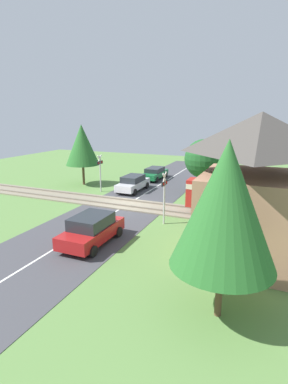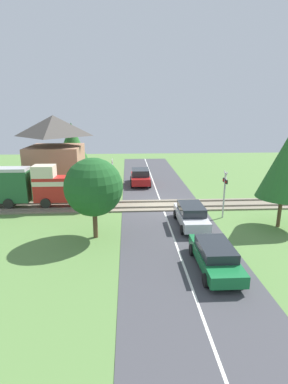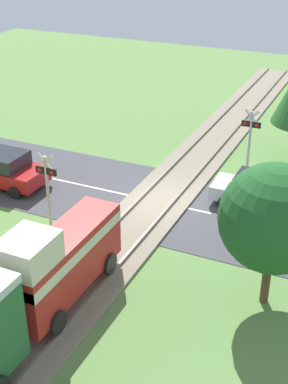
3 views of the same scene
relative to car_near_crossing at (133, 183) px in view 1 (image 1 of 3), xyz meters
name	(u,v)px [view 1 (image 1 of 3)]	position (x,y,z in m)	size (l,w,h in m)	color
ground_plane	(127,205)	(4.27, 1.44, -0.77)	(60.00, 60.00, 0.00)	#5B8442
road_surface	(127,205)	(4.27, 1.44, -0.76)	(48.00, 6.40, 0.02)	#424247
track_bed	(127,204)	(4.27, 1.44, -0.70)	(2.80, 48.00, 0.24)	gray
car_near_crossing	(133,183)	(0.00, 0.00, 0.00)	(4.38, 1.84, 1.46)	silver
car_far_side	(92,229)	(11.56, 2.88, 0.07)	(4.23, 2.04, 1.62)	#A81919
car_behind_queue	(155,173)	(-5.66, 0.00, -0.06)	(4.53, 1.83, 1.31)	#197038
crossing_signal_west_approach	(100,168)	(1.41, -2.62, 1.40)	(0.90, 0.18, 3.42)	#B7B7B7
crossing_signal_east_approach	(164,191)	(7.13, 5.50, 1.40)	(0.90, 0.18, 3.42)	#B7B7B7
station_building	(255,190)	(10.06, 10.97, 2.69)	(5.41, 5.20, 7.02)	#AD7A5B
pedestrian_by_station	(250,221)	(6.50, 10.75, -0.05)	(0.39, 0.39, 1.57)	#B2282D
tree_by_station	(225,205)	(15.06, 10.27, 3.29)	(3.52, 3.52, 6.17)	brown
tree_roadside_hedge	(204,159)	(-1.57, 6.17, 2.38)	(3.43, 3.43, 4.87)	brown
tree_beyond_track	(82,145)	(-0.51, -5.75, 3.24)	(3.32, 3.32, 6.01)	brown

